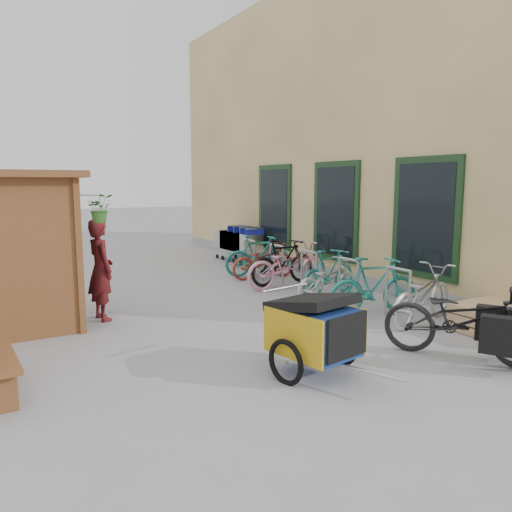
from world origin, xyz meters
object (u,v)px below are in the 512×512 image
cargo_bike (466,321)px  bike_1 (374,286)px  shopping_carts (238,241)px  bike_4 (287,265)px  pallet_stack (502,321)px  bike_2 (328,280)px  bike_7 (258,256)px  bike_6 (264,261)px  child_trailer (315,328)px  bike_3 (329,273)px  person_kiosk (101,270)px  bike_0 (422,295)px  bike_5 (283,262)px

cargo_bike → bike_1: 2.32m
shopping_carts → bike_4: size_ratio=1.03×
pallet_stack → cargo_bike: cargo_bike is taller
bike_2 → bike_7: size_ratio=0.93×
bike_6 → cargo_bike: bearing=176.9°
pallet_stack → bike_1: (-0.81, 1.84, 0.29)m
child_trailer → bike_3: size_ratio=1.10×
child_trailer → bike_6: 5.93m
shopping_carts → cargo_bike: (-1.40, -8.47, -0.09)m
child_trailer → cargo_bike: bearing=-27.9°
shopping_carts → person_kiosk: 6.42m
person_kiosk → bike_6: person_kiosk is taller
shopping_carts → bike_0: 7.06m
bike_0 → bike_2: bearing=-3.5°
person_kiosk → bike_3: person_kiosk is taller
bike_1 → bike_2: 1.14m
bike_2 → person_kiosk: bearing=70.7°
bike_3 → bike_7: 2.61m
person_kiosk → bike_2: bearing=-109.8°
pallet_stack → bike_6: bike_6 is taller
bike_2 → bike_3: (0.28, 0.31, 0.07)m
child_trailer → bike_3: 4.09m
pallet_stack → person_kiosk: 6.25m
pallet_stack → bike_5: bike_5 is taller
bike_1 → bike_5: size_ratio=0.98×
bike_1 → bike_4: bearing=14.7°
shopping_carts → bike_4: (-0.86, -3.74, -0.11)m
bike_0 → bike_6: (-0.17, 4.51, -0.04)m
cargo_bike → bike_5: bearing=53.3°
bike_4 → bike_0: bearing=-169.9°
bike_0 → bike_3: bike_3 is taller
pallet_stack → bike_2: size_ratio=0.78×
pallet_stack → bike_0: bike_0 is taller
bike_4 → bike_1: bearing=-174.3°
person_kiosk → bike_1: (4.05, -2.04, -0.33)m
bike_2 → bike_6: (0.17, 2.57, 0.02)m
bike_1 → cargo_bike: bearing=178.4°
shopping_carts → bike_3: (-0.60, -4.79, -0.13)m
person_kiosk → bike_7: person_kiosk is taller
pallet_stack → bike_0: 1.20m
bike_1 → bike_7: (0.16, 4.06, -0.00)m
pallet_stack → bike_3: bearing=100.3°
bike_6 → person_kiosk: bearing=115.5°
bike_0 → bike_7: (-0.11, 4.86, 0.03)m
bike_5 → person_kiosk: bearing=98.4°
child_trailer → bike_4: bearing=49.4°
person_kiosk → bike_2: size_ratio=1.08×
bike_3 → bike_5: bike_5 is taller
bike_1 → bike_4: bike_4 is taller
child_trailer → bike_6: size_ratio=1.08×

